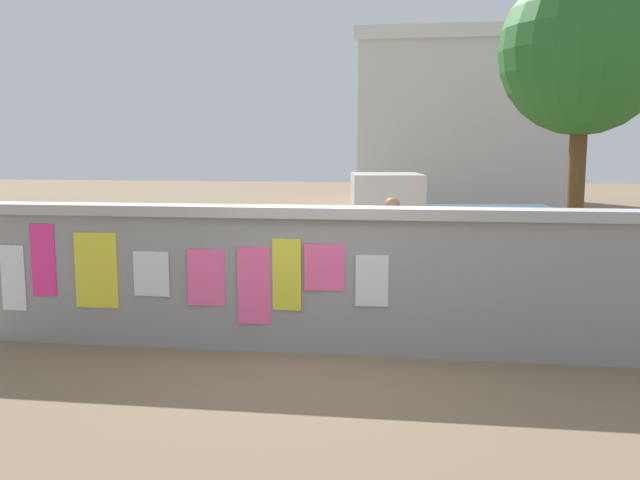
{
  "coord_description": "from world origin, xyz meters",
  "views": [
    {
      "loc": [
        0.94,
        -7.42,
        2.31
      ],
      "look_at": [
        -0.38,
        2.01,
        1.0
      ],
      "focal_mm": 37.98,
      "sensor_mm": 36.0,
      "label": 1
    }
  ],
  "objects_px": {
    "bicycle_far": "(188,260)",
    "motorcycle": "(577,290)",
    "tree_roadside": "(583,52)",
    "bicycle_near": "(281,269)",
    "person_walking": "(392,242)",
    "auto_rickshaw_truck": "(441,227)"
  },
  "relations": [
    {
      "from": "bicycle_far",
      "to": "motorcycle",
      "type": "bearing_deg",
      "value": -19.35
    },
    {
      "from": "tree_roadside",
      "to": "bicycle_near",
      "type": "bearing_deg",
      "value": -133.58
    },
    {
      "from": "motorcycle",
      "to": "bicycle_far",
      "type": "distance_m",
      "value": 6.37
    },
    {
      "from": "person_walking",
      "to": "tree_roadside",
      "type": "xyz_separation_m",
      "value": [
        4.1,
        7.29,
        3.5
      ]
    },
    {
      "from": "bicycle_near",
      "to": "tree_roadside",
      "type": "xyz_separation_m",
      "value": [
        5.91,
        6.21,
        4.12
      ]
    },
    {
      "from": "tree_roadside",
      "to": "motorcycle",
      "type": "bearing_deg",
      "value": -102.17
    },
    {
      "from": "bicycle_far",
      "to": "tree_roadside",
      "type": "xyz_separation_m",
      "value": [
        7.67,
        5.6,
        4.12
      ]
    },
    {
      "from": "motorcycle",
      "to": "tree_roadside",
      "type": "xyz_separation_m",
      "value": [
        1.66,
        7.71,
        4.02
      ]
    },
    {
      "from": "bicycle_far",
      "to": "tree_roadside",
      "type": "distance_m",
      "value": 10.35
    },
    {
      "from": "person_walking",
      "to": "tree_roadside",
      "type": "bearing_deg",
      "value": 60.67
    },
    {
      "from": "bicycle_far",
      "to": "person_walking",
      "type": "distance_m",
      "value": 4.0
    },
    {
      "from": "bicycle_near",
      "to": "auto_rickshaw_truck",
      "type": "bearing_deg",
      "value": 31.91
    },
    {
      "from": "motorcycle",
      "to": "bicycle_near",
      "type": "xyz_separation_m",
      "value": [
        -4.25,
        1.5,
        -0.1
      ]
    },
    {
      "from": "bicycle_near",
      "to": "tree_roadside",
      "type": "bearing_deg",
      "value": 46.42
    },
    {
      "from": "auto_rickshaw_truck",
      "to": "bicycle_far",
      "type": "bearing_deg",
      "value": -167.02
    },
    {
      "from": "bicycle_near",
      "to": "bicycle_far",
      "type": "distance_m",
      "value": 1.86
    },
    {
      "from": "auto_rickshaw_truck",
      "to": "tree_roadside",
      "type": "relative_size",
      "value": 0.59
    },
    {
      "from": "bicycle_far",
      "to": "person_walking",
      "type": "relative_size",
      "value": 1.05
    },
    {
      "from": "motorcycle",
      "to": "tree_roadside",
      "type": "bearing_deg",
      "value": 77.83
    },
    {
      "from": "auto_rickshaw_truck",
      "to": "bicycle_far",
      "type": "xyz_separation_m",
      "value": [
        -4.36,
        -1.0,
        -0.54
      ]
    },
    {
      "from": "bicycle_far",
      "to": "bicycle_near",
      "type": "bearing_deg",
      "value": -19.23
    },
    {
      "from": "bicycle_far",
      "to": "person_walking",
      "type": "height_order",
      "value": "person_walking"
    }
  ]
}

